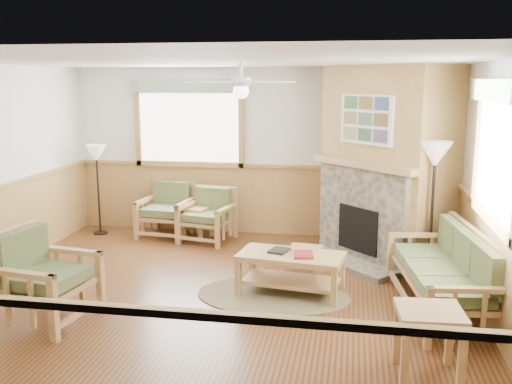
% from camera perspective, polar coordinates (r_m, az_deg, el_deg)
% --- Properties ---
extents(floor, '(6.00, 6.00, 0.01)m').
position_cam_1_polar(floor, '(6.74, -4.45, -10.73)').
color(floor, '#563117').
rests_on(floor, ground).
extents(ceiling, '(6.00, 6.00, 0.01)m').
position_cam_1_polar(ceiling, '(6.25, -4.83, 12.94)').
color(ceiling, white).
rests_on(ceiling, floor).
extents(wall_back, '(6.00, 0.02, 2.70)m').
position_cam_1_polar(wall_back, '(9.26, -0.02, 4.02)').
color(wall_back, white).
rests_on(wall_back, floor).
extents(wall_front, '(6.00, 0.02, 2.70)m').
position_cam_1_polar(wall_front, '(3.62, -16.60, -7.92)').
color(wall_front, white).
rests_on(wall_front, floor).
extents(wall_right, '(0.02, 6.00, 2.70)m').
position_cam_1_polar(wall_right, '(6.32, 22.72, -0.21)').
color(wall_right, white).
rests_on(wall_right, floor).
extents(wainscot, '(6.00, 6.00, 1.10)m').
position_cam_1_polar(wainscot, '(6.55, -4.52, -6.22)').
color(wainscot, '#A57D43').
rests_on(wainscot, floor).
extents(fireplace, '(3.11, 3.11, 2.70)m').
position_cam_1_polar(fireplace, '(8.20, 13.10, 2.80)').
color(fireplace, '#A57D43').
rests_on(fireplace, floor).
extents(window_back, '(1.90, 0.16, 1.50)m').
position_cam_1_polar(window_back, '(9.40, -6.81, 11.27)').
color(window_back, white).
rests_on(window_back, wall_back).
extents(window_right, '(0.16, 1.90, 1.50)m').
position_cam_1_polar(window_right, '(6.01, 23.62, 10.51)').
color(window_right, white).
rests_on(window_right, wall_right).
extents(ceiling_fan, '(1.59, 1.59, 0.36)m').
position_cam_1_polar(ceiling_fan, '(6.48, -1.51, 12.56)').
color(ceiling_fan, white).
rests_on(ceiling_fan, ceiling).
extents(sofa, '(2.04, 1.05, 0.90)m').
position_cam_1_polar(sofa, '(6.58, 18.04, -7.58)').
color(sofa, tan).
rests_on(sofa, floor).
extents(armchair_back_left, '(0.86, 0.86, 0.87)m').
position_cam_1_polar(armchair_back_left, '(9.33, -9.00, -1.77)').
color(armchair_back_left, tan).
rests_on(armchair_back_left, floor).
extents(armchair_back_right, '(0.87, 0.87, 0.82)m').
position_cam_1_polar(armchair_back_right, '(8.98, -4.91, -2.33)').
color(armchair_back_right, tan).
rests_on(armchair_back_right, floor).
extents(armchair_left, '(0.99, 0.99, 0.97)m').
position_cam_1_polar(armchair_left, '(6.40, -20.32, -7.91)').
color(armchair_left, tan).
rests_on(armchair_left, floor).
extents(coffee_table, '(1.30, 0.78, 0.49)m').
position_cam_1_polar(coffee_table, '(6.83, 3.50, -8.15)').
color(coffee_table, tan).
rests_on(coffee_table, floor).
extents(end_table_chairs, '(0.55, 0.54, 0.51)m').
position_cam_1_polar(end_table_chairs, '(9.23, -6.06, -2.99)').
color(end_table_chairs, tan).
rests_on(end_table_chairs, floor).
extents(end_table_sofa, '(0.58, 0.56, 0.61)m').
position_cam_1_polar(end_table_sofa, '(5.22, 16.85, -14.25)').
color(end_table_sofa, tan).
rests_on(end_table_sofa, floor).
extents(footstool, '(0.47, 0.47, 0.36)m').
position_cam_1_polar(footstool, '(7.49, 4.95, -6.92)').
color(footstool, tan).
rests_on(footstool, floor).
extents(braided_rug, '(2.39, 2.39, 0.01)m').
position_cam_1_polar(braided_rug, '(6.83, 1.74, -10.27)').
color(braided_rug, brown).
rests_on(braided_rug, floor).
extents(floor_lamp_left, '(0.39, 0.39, 1.48)m').
position_cam_1_polar(floor_lamp_left, '(9.63, -15.50, 0.23)').
color(floor_lamp_left, black).
rests_on(floor_lamp_left, floor).
extents(floor_lamp_right, '(0.41, 0.41, 1.78)m').
position_cam_1_polar(floor_lamp_right, '(7.42, 17.18, -1.89)').
color(floor_lamp_right, black).
rests_on(floor_lamp_right, floor).
extents(book_red, '(0.25, 0.32, 0.03)m').
position_cam_1_polar(book_red, '(6.69, 4.76, -6.12)').
color(book_red, maroon).
rests_on(book_red, coffee_table).
extents(book_dark, '(0.26, 0.31, 0.02)m').
position_cam_1_polar(book_dark, '(6.83, 2.33, -5.76)').
color(book_dark, black).
rests_on(book_dark, coffee_table).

